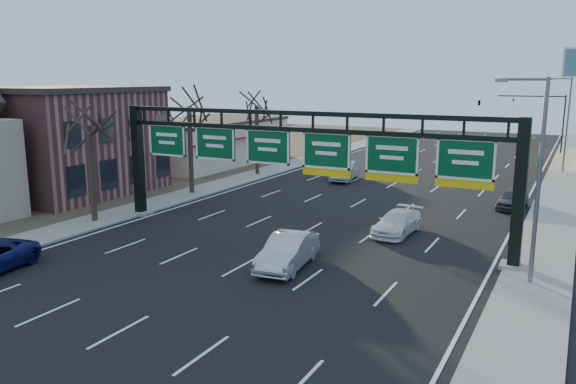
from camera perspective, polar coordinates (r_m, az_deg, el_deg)
The scene contains 18 objects.
ground at distance 25.86m, azimuth -7.34°, elevation -8.84°, with size 160.00×160.00×0.00m, color black.
sidewalk_left at distance 48.81m, azimuth -6.15°, elevation 0.94°, with size 3.00×120.00×0.12m, color gray.
sidewalk_right at distance 40.73m, azimuth 25.31°, elevation -2.23°, with size 3.00×120.00×0.12m, color gray.
dirt_strip_left at distance 56.47m, azimuth -16.49°, elevation 1.93°, with size 21.00×120.00×0.06m, color #473D2B.
lane_markings at distance 43.10m, azimuth 8.12°, elevation -0.59°, with size 21.60×120.00×0.01m, color white.
sign_gantry at distance 31.35m, azimuth 1.13°, elevation 3.58°, with size 24.60×1.20×7.20m.
brick_block at distance 47.29m, azimuth -21.32°, elevation 4.90°, with size 10.40×12.40×8.30m.
cream_strip at distance 60.71m, azimuth -8.27°, elevation 5.15°, with size 10.90×18.40×4.70m.
tree_gantry at distance 36.60m, azimuth -19.74°, elevation 7.96°, with size 3.60×3.60×8.48m.
tree_mid at distance 43.96m, azimuth -10.07°, elevation 9.90°, with size 3.60×3.60×9.24m.
tree_far at distance 52.23m, azimuth -3.22°, elevation 9.87°, with size 3.60×3.60×8.86m.
streetlight_near at distance 26.07m, azimuth 23.92°, elevation 1.98°, with size 2.15×0.22×9.00m.
streetlight_far at distance 59.88m, azimuth 26.41°, elevation 6.61°, with size 2.15×0.22×9.00m.
traffic_signal_mast at distance 75.28m, azimuth 21.63°, elevation 8.07°, with size 10.16×0.54×7.00m.
car_silver_sedan at distance 27.04m, azimuth -0.02°, elevation -6.03°, with size 1.70×4.86×1.60m, color #AFB0B4.
car_white_wagon at distance 33.38m, azimuth 11.04°, elevation -3.08°, with size 1.87×4.60×1.34m, color white.
car_grey_far at distance 42.14m, azimuth 21.86°, elevation -0.63°, with size 1.64×4.08×1.39m, color #3F4244.
car_silver_distant at distance 50.27m, azimuth 5.75°, elevation 2.14°, with size 1.74×4.99×1.65m, color #B1B0B5.
Camera 1 is at (14.12, -19.73, 8.94)m, focal length 35.00 mm.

